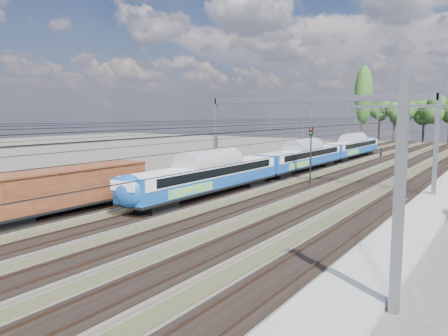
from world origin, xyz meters
The scene contains 9 objects.
ground centered at (0.00, 0.00, 0.00)m, with size 220.00×220.00×0.00m, color #47423A.
track_bed centered at (0.00, 45.00, 0.10)m, with size 21.00×130.00×0.34m.
platform centered at (12.00, 20.00, 0.15)m, with size 3.00×70.00×0.30m, color gray.
catenary centered at (0.33, 52.69, 6.40)m, with size 25.65×130.00×9.00m.
poplar centered at (-14.50, 98.00, 11.89)m, with size 4.40×4.40×19.04m.
emu_train centered at (-4.50, 38.45, 2.42)m, with size 2.81×59.56×4.11m.
freight_boxcar centered at (-9.00, 8.20, 2.01)m, with size 2.65×12.79×3.30m.
worker centered at (-1.12, 62.89, 0.88)m, with size 0.65×0.42×1.77m, color black.
signal_near centered at (0.62, 28.78, 3.75)m, with size 0.39×0.36×5.92m.
Camera 1 is at (17.06, -11.09, 7.22)m, focal length 35.00 mm.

